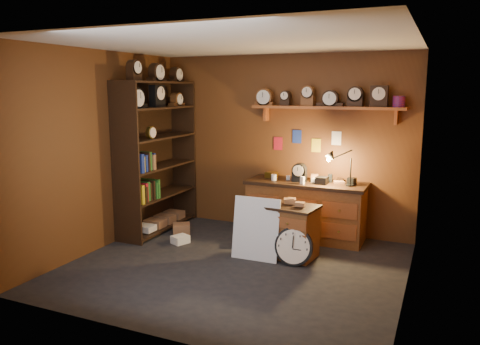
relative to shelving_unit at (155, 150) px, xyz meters
name	(u,v)px	position (x,y,z in m)	size (l,w,h in m)	color
floor	(235,267)	(1.79, -0.98, -1.25)	(4.00, 4.00, 0.00)	black
room_shell	(242,128)	(1.84, -0.87, 0.47)	(4.02, 3.62, 2.71)	#5C3316
shelving_unit	(155,150)	(0.00, 0.00, 0.00)	(0.47, 1.60, 2.58)	black
workbench	(306,207)	(2.27, 0.49, -0.78)	(1.74, 0.66, 1.36)	brown
low_cabinet	(293,229)	(2.34, -0.36, -0.88)	(0.66, 0.58, 0.78)	brown
big_round_clock	(294,247)	(2.44, -0.62, -1.01)	(0.49, 0.16, 0.49)	black
white_panel	(256,258)	(1.92, -0.61, -1.25)	(0.62, 0.03, 0.83)	silver
mini_fridge	(270,217)	(1.75, 0.41, -0.98)	(0.67, 0.69, 0.56)	silver
floor_box_a	(181,229)	(0.48, -0.07, -1.18)	(0.25, 0.21, 0.16)	#9C6944
floor_box_b	(180,239)	(0.70, -0.47, -1.20)	(0.19, 0.22, 0.11)	white
floor_box_c	(243,240)	(1.57, -0.22, -1.17)	(0.23, 0.19, 0.17)	#9C6944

